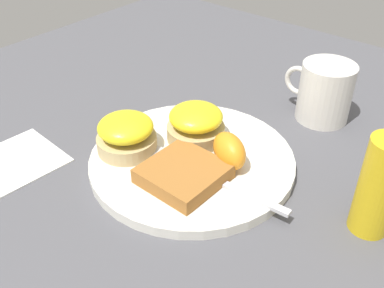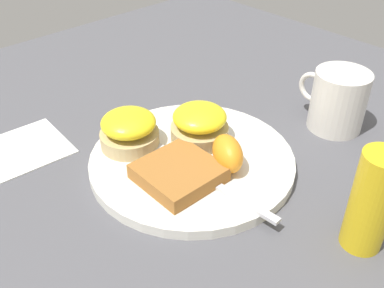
% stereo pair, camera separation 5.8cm
% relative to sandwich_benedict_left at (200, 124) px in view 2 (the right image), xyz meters
% --- Properties ---
extents(ground_plane, '(1.10, 1.10, 0.00)m').
position_rel_sandwich_benedict_left_xyz_m(ground_plane, '(-0.02, 0.04, -0.04)').
color(ground_plane, '#4C4C51').
extents(plate, '(0.27, 0.27, 0.01)m').
position_rel_sandwich_benedict_left_xyz_m(plate, '(-0.02, 0.04, -0.03)').
color(plate, silver).
rests_on(plate, ground_plane).
extents(sandwich_benedict_left, '(0.08, 0.08, 0.05)m').
position_rel_sandwich_benedict_left_xyz_m(sandwich_benedict_left, '(0.00, 0.00, 0.00)').
color(sandwich_benedict_left, tan).
rests_on(sandwich_benedict_left, plate).
extents(sandwich_benedict_right, '(0.08, 0.08, 0.05)m').
position_rel_sandwich_benedict_left_xyz_m(sandwich_benedict_right, '(0.05, 0.08, 0.00)').
color(sandwich_benedict_right, tan).
rests_on(sandwich_benedict_right, plate).
extents(hashbrown_patty, '(0.09, 0.09, 0.02)m').
position_rel_sandwich_benedict_left_xyz_m(hashbrown_patty, '(-0.05, 0.08, -0.01)').
color(hashbrown_patty, '#9C6029').
rests_on(hashbrown_patty, plate).
extents(orange_wedge, '(0.07, 0.06, 0.04)m').
position_rel_sandwich_benedict_left_xyz_m(orange_wedge, '(-0.07, 0.02, -0.00)').
color(orange_wedge, orange).
rests_on(orange_wedge, plate).
extents(fork, '(0.21, 0.03, 0.00)m').
position_rel_sandwich_benedict_left_xyz_m(fork, '(-0.06, 0.06, -0.02)').
color(fork, silver).
rests_on(fork, plate).
extents(cup, '(0.11, 0.08, 0.09)m').
position_rel_sandwich_benedict_left_xyz_m(cup, '(-0.10, -0.18, 0.01)').
color(cup, silver).
rests_on(cup, ground_plane).
extents(napkin, '(0.12, 0.12, 0.00)m').
position_rel_sandwich_benedict_left_xyz_m(napkin, '(0.16, 0.18, -0.04)').
color(napkin, white).
rests_on(napkin, ground_plane).
extents(condiment_bottle, '(0.04, 0.04, 0.12)m').
position_rel_sandwich_benedict_left_xyz_m(condiment_bottle, '(-0.25, -0.00, 0.02)').
color(condiment_bottle, gold).
rests_on(condiment_bottle, ground_plane).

